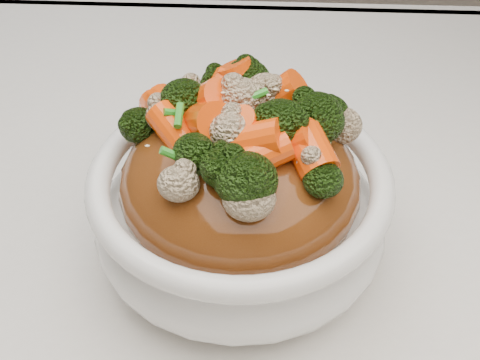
# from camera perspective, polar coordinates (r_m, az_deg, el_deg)

# --- Properties ---
(tablecloth) EXTENTS (1.20, 0.80, 0.04)m
(tablecloth) POSITION_cam_1_polar(r_m,az_deg,el_deg) (0.48, 2.38, -10.03)
(tablecloth) COLOR silver
(tablecloth) RESTS_ON dining_table
(bowl) EXTENTS (0.21, 0.21, 0.08)m
(bowl) POSITION_cam_1_polar(r_m,az_deg,el_deg) (0.45, 0.00, -2.81)
(bowl) COLOR white
(bowl) RESTS_ON tablecloth
(sauce_base) EXTENTS (0.17, 0.17, 0.09)m
(sauce_base) POSITION_cam_1_polar(r_m,az_deg,el_deg) (0.43, 0.00, -0.27)
(sauce_base) COLOR #5F2E10
(sauce_base) RESTS_ON bowl
(carrots) EXTENTS (0.17, 0.17, 0.05)m
(carrots) POSITION_cam_1_polar(r_m,az_deg,el_deg) (0.40, 0.00, 5.83)
(carrots) COLOR #FF4D08
(carrots) RESTS_ON sauce_base
(broccoli) EXTENTS (0.17, 0.17, 0.04)m
(broccoli) POSITION_cam_1_polar(r_m,az_deg,el_deg) (0.40, 0.00, 5.72)
(broccoli) COLOR black
(broccoli) RESTS_ON sauce_base
(cauliflower) EXTENTS (0.17, 0.17, 0.03)m
(cauliflower) POSITION_cam_1_polar(r_m,az_deg,el_deg) (0.40, 0.00, 5.51)
(cauliflower) COLOR #C6AD87
(cauliflower) RESTS_ON sauce_base
(scallions) EXTENTS (0.13, 0.13, 0.02)m
(scallions) POSITION_cam_1_polar(r_m,az_deg,el_deg) (0.40, 0.00, 5.93)
(scallions) COLOR #28881F
(scallions) RESTS_ON sauce_base
(sesame_seeds) EXTENTS (0.15, 0.15, 0.01)m
(sesame_seeds) POSITION_cam_1_polar(r_m,az_deg,el_deg) (0.40, 0.00, 5.93)
(sesame_seeds) COLOR beige
(sesame_seeds) RESTS_ON sauce_base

